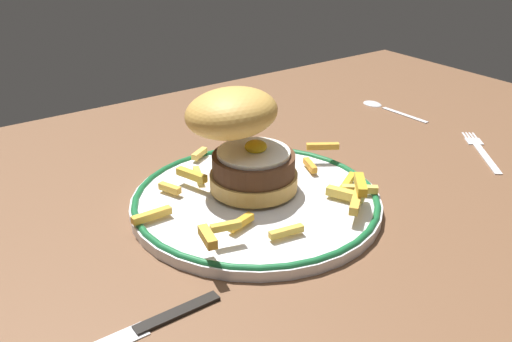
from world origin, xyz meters
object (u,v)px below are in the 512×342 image
(burger, at_px, (243,137))
(spoon, at_px, (379,105))
(dinner_plate, at_px, (256,200))
(fork, at_px, (481,150))
(knife, at_px, (140,329))

(burger, xyz_separation_m, spoon, (0.37, 0.13, -0.07))
(dinner_plate, distance_m, fork, 0.36)
(fork, xyz_separation_m, spoon, (0.02, 0.22, 0.00))
(burger, distance_m, knife, 0.26)
(spoon, bearing_deg, dinner_plate, -156.85)
(dinner_plate, height_order, fork, dinner_plate)
(dinner_plate, distance_m, spoon, 0.41)
(burger, bearing_deg, fork, -13.51)
(dinner_plate, bearing_deg, spoon, 23.15)
(fork, distance_m, knife, 0.55)
(dinner_plate, relative_size, fork, 2.39)
(fork, bearing_deg, burger, 166.49)
(knife, bearing_deg, dinner_plate, 29.82)
(burger, relative_size, spoon, 1.11)
(burger, bearing_deg, knife, -144.65)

